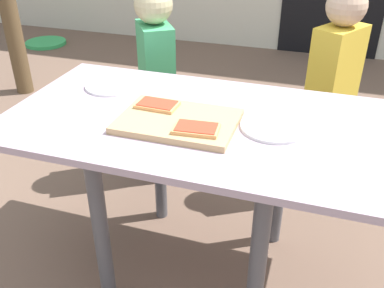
{
  "coord_description": "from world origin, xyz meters",
  "views": [
    {
      "loc": [
        0.37,
        -1.22,
        1.33
      ],
      "look_at": [
        -0.03,
        0.0,
        0.58
      ],
      "focal_mm": 40.26,
      "sensor_mm": 36.0,
      "label": 1
    }
  ],
  "objects_px": {
    "plate_white_right": "(274,127)",
    "garden_hose_coil": "(46,43)",
    "cutting_board": "(178,121)",
    "child_left": "(156,74)",
    "plate_white_left": "(113,85)",
    "dining_table": "(200,144)",
    "pizza_slice_far_left": "(157,105)",
    "pizza_slice_near_right": "(196,129)",
    "child_right": "(333,83)"
  },
  "relations": [
    {
      "from": "plate_white_right",
      "to": "garden_hose_coil",
      "type": "xyz_separation_m",
      "value": [
        -2.61,
        2.4,
        -0.67
      ]
    },
    {
      "from": "cutting_board",
      "to": "child_left",
      "type": "xyz_separation_m",
      "value": [
        -0.35,
        0.67,
        -0.13
      ]
    },
    {
      "from": "plate_white_left",
      "to": "garden_hose_coil",
      "type": "distance_m",
      "value": 3.06
    },
    {
      "from": "child_left",
      "to": "dining_table",
      "type": "bearing_deg",
      "value": -56.26
    },
    {
      "from": "pizza_slice_far_left",
      "to": "garden_hose_coil",
      "type": "height_order",
      "value": "pizza_slice_far_left"
    },
    {
      "from": "pizza_slice_near_right",
      "to": "child_right",
      "type": "xyz_separation_m",
      "value": [
        0.39,
        0.85,
        -0.13
      ]
    },
    {
      "from": "pizza_slice_far_left",
      "to": "child_left",
      "type": "distance_m",
      "value": 0.68
    },
    {
      "from": "pizza_slice_near_right",
      "to": "dining_table",
      "type": "bearing_deg",
      "value": 101.33
    },
    {
      "from": "cutting_board",
      "to": "plate_white_left",
      "type": "distance_m",
      "value": 0.41
    },
    {
      "from": "garden_hose_coil",
      "to": "child_right",
      "type": "bearing_deg",
      "value": -31.12
    },
    {
      "from": "cutting_board",
      "to": "pizza_slice_far_left",
      "type": "height_order",
      "value": "pizza_slice_far_left"
    },
    {
      "from": "pizza_slice_near_right",
      "to": "plate_white_right",
      "type": "relative_size",
      "value": 0.68
    },
    {
      "from": "pizza_slice_near_right",
      "to": "garden_hose_coil",
      "type": "relative_size",
      "value": 0.36
    },
    {
      "from": "pizza_slice_far_left",
      "to": "cutting_board",
      "type": "bearing_deg",
      "value": -31.9
    },
    {
      "from": "dining_table",
      "to": "plate_white_right",
      "type": "height_order",
      "value": "plate_white_right"
    },
    {
      "from": "plate_white_left",
      "to": "pizza_slice_far_left",
      "type": "bearing_deg",
      "value": -32.71
    },
    {
      "from": "dining_table",
      "to": "plate_white_right",
      "type": "xyz_separation_m",
      "value": [
        0.24,
        0.01,
        0.1
      ]
    },
    {
      "from": "plate_white_left",
      "to": "pizza_slice_near_right",
      "type": "bearing_deg",
      "value": -33.49
    },
    {
      "from": "plate_white_right",
      "to": "plate_white_left",
      "type": "bearing_deg",
      "value": 166.53
    },
    {
      "from": "cutting_board",
      "to": "pizza_slice_far_left",
      "type": "relative_size",
      "value": 2.67
    },
    {
      "from": "child_left",
      "to": "garden_hose_coil",
      "type": "distance_m",
      "value": 2.71
    },
    {
      "from": "dining_table",
      "to": "plate_white_left",
      "type": "distance_m",
      "value": 0.44
    },
    {
      "from": "cutting_board",
      "to": "pizza_slice_near_right",
      "type": "xyz_separation_m",
      "value": [
        0.08,
        -0.06,
        0.02
      ]
    },
    {
      "from": "pizza_slice_near_right",
      "to": "child_left",
      "type": "distance_m",
      "value": 0.86
    },
    {
      "from": "child_left",
      "to": "child_right",
      "type": "xyz_separation_m",
      "value": [
        0.82,
        0.11,
        0.01
      ]
    },
    {
      "from": "child_left",
      "to": "pizza_slice_far_left",
      "type": "bearing_deg",
      "value": -67.26
    },
    {
      "from": "pizza_slice_near_right",
      "to": "pizza_slice_far_left",
      "type": "bearing_deg",
      "value": 145.42
    },
    {
      "from": "plate_white_right",
      "to": "child_right",
      "type": "xyz_separation_m",
      "value": [
        0.17,
        0.72,
        -0.11
      ]
    },
    {
      "from": "cutting_board",
      "to": "child_left",
      "type": "relative_size",
      "value": 0.38
    },
    {
      "from": "pizza_slice_near_right",
      "to": "garden_hose_coil",
      "type": "bearing_deg",
      "value": 133.43
    },
    {
      "from": "cutting_board",
      "to": "plate_white_left",
      "type": "relative_size",
      "value": 1.78
    },
    {
      "from": "garden_hose_coil",
      "to": "plate_white_left",
      "type": "bearing_deg",
      "value": -48.79
    },
    {
      "from": "pizza_slice_near_right",
      "to": "child_left",
      "type": "bearing_deg",
      "value": 120.55
    },
    {
      "from": "dining_table",
      "to": "garden_hose_coil",
      "type": "bearing_deg",
      "value": 134.55
    },
    {
      "from": "pizza_slice_far_left",
      "to": "child_left",
      "type": "xyz_separation_m",
      "value": [
        -0.26,
        0.61,
        -0.15
      ]
    },
    {
      "from": "pizza_slice_near_right",
      "to": "child_left",
      "type": "height_order",
      "value": "child_left"
    },
    {
      "from": "plate_white_left",
      "to": "garden_hose_coil",
      "type": "height_order",
      "value": "plate_white_left"
    },
    {
      "from": "cutting_board",
      "to": "child_right",
      "type": "xyz_separation_m",
      "value": [
        0.47,
        0.78,
        -0.11
      ]
    },
    {
      "from": "child_left",
      "to": "plate_white_left",
      "type": "bearing_deg",
      "value": -89.17
    },
    {
      "from": "pizza_slice_far_left",
      "to": "garden_hose_coil",
      "type": "bearing_deg",
      "value": 132.65
    },
    {
      "from": "pizza_slice_near_right",
      "to": "child_right",
      "type": "height_order",
      "value": "child_right"
    },
    {
      "from": "pizza_slice_far_left",
      "to": "pizza_slice_near_right",
      "type": "distance_m",
      "value": 0.21
    },
    {
      "from": "plate_white_left",
      "to": "child_left",
      "type": "xyz_separation_m",
      "value": [
        -0.01,
        0.45,
        -0.12
      ]
    },
    {
      "from": "cutting_board",
      "to": "pizza_slice_near_right",
      "type": "height_order",
      "value": "pizza_slice_near_right"
    },
    {
      "from": "cutting_board",
      "to": "child_left",
      "type": "bearing_deg",
      "value": 117.63
    },
    {
      "from": "garden_hose_coil",
      "to": "cutting_board",
      "type": "bearing_deg",
      "value": -46.85
    },
    {
      "from": "dining_table",
      "to": "child_left",
      "type": "distance_m",
      "value": 0.74
    },
    {
      "from": "cutting_board",
      "to": "plate_white_right",
      "type": "relative_size",
      "value": 1.78
    },
    {
      "from": "dining_table",
      "to": "pizza_slice_far_left",
      "type": "xyz_separation_m",
      "value": [
        -0.15,
        -0.0,
        0.13
      ]
    },
    {
      "from": "plate_white_left",
      "to": "dining_table",
      "type": "bearing_deg",
      "value": -21.73
    }
  ]
}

